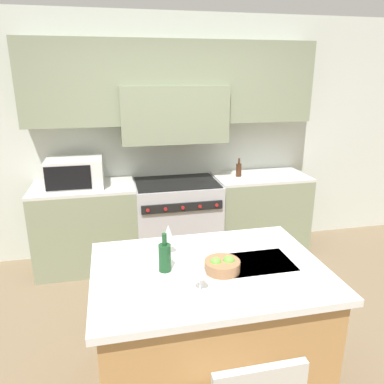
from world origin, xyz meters
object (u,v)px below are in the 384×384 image
wine_glass_near (200,268)px  fruit_bowl (222,265)px  microwave (75,173)px  wine_bottle (165,257)px  oil_bottle_on_counter (239,170)px  wine_glass_far (168,234)px  range_stove (177,221)px

wine_glass_near → fruit_bowl: size_ratio=0.94×
microwave → wine_glass_near: 2.29m
wine_bottle → oil_bottle_on_counter: 2.21m
wine_bottle → wine_glass_near: (0.16, -0.26, 0.05)m
wine_bottle → wine_glass_far: size_ratio=1.20×
fruit_bowl → wine_bottle: bearing=166.9°
range_stove → fruit_bowl: 1.99m
wine_bottle → fruit_bowl: (0.35, -0.08, -0.06)m
fruit_bowl → range_stove: bearing=88.2°
wine_glass_far → microwave: bearing=113.5°
wine_glass_far → oil_bottle_on_counter: 1.99m
oil_bottle_on_counter → fruit_bowl: bearing=-111.9°
wine_glass_far → oil_bottle_on_counter: oil_bottle_on_counter is taller
range_stove → microwave: size_ratio=1.64×
range_stove → oil_bottle_on_counter: oil_bottle_on_counter is taller
range_stove → microwave: 1.24m
wine_bottle → wine_glass_far: (0.06, 0.22, 0.05)m
oil_bottle_on_counter → microwave: bearing=-179.3°
wine_glass_near → oil_bottle_on_counter: bearing=65.6°
wine_bottle → oil_bottle_on_counter: size_ratio=1.19×
wine_glass_far → wine_bottle: bearing=-104.6°
wine_bottle → wine_glass_near: 0.31m
microwave → oil_bottle_on_counter: microwave is taller
wine_bottle → fruit_bowl: wine_bottle is taller
oil_bottle_on_counter → wine_glass_near: bearing=-114.4°
range_stove → microwave: (-1.07, 0.02, 0.62)m
fruit_bowl → oil_bottle_on_counter: size_ratio=1.06×
fruit_bowl → microwave: bearing=117.3°
wine_glass_far → fruit_bowl: size_ratio=0.94×
range_stove → oil_bottle_on_counter: 0.92m
wine_bottle → fruit_bowl: bearing=-13.1°
wine_glass_near → wine_glass_far: (-0.10, 0.48, 0.00)m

